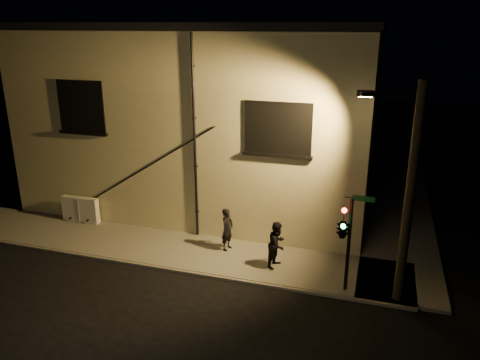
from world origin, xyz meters
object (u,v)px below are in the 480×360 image
(pedestrian_b, at_px, (277,244))
(streetlamp_pole, at_px, (407,192))
(utility_cabinet, at_px, (80,209))
(traffic_signal, at_px, (343,228))
(pedestrian_a, at_px, (227,229))

(pedestrian_b, height_order, streetlamp_pole, streetlamp_pole)
(utility_cabinet, distance_m, streetlamp_pole, 14.25)
(traffic_signal, bearing_deg, pedestrian_b, 157.10)
(pedestrian_a, bearing_deg, traffic_signal, -97.91)
(traffic_signal, bearing_deg, pedestrian_a, 159.07)
(utility_cabinet, xyz_separation_m, pedestrian_a, (7.29, -0.65, 0.28))
(pedestrian_a, bearing_deg, streetlamp_pole, -91.57)
(pedestrian_b, bearing_deg, utility_cabinet, 97.19)
(utility_cabinet, relative_size, streetlamp_pole, 0.25)
(utility_cabinet, bearing_deg, pedestrian_a, -5.12)
(pedestrian_a, height_order, traffic_signal, traffic_signal)
(pedestrian_a, height_order, streetlamp_pole, streetlamp_pole)
(traffic_signal, bearing_deg, utility_cabinet, 168.52)
(utility_cabinet, bearing_deg, streetlamp_pole, -9.62)
(utility_cabinet, height_order, pedestrian_b, pedestrian_b)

